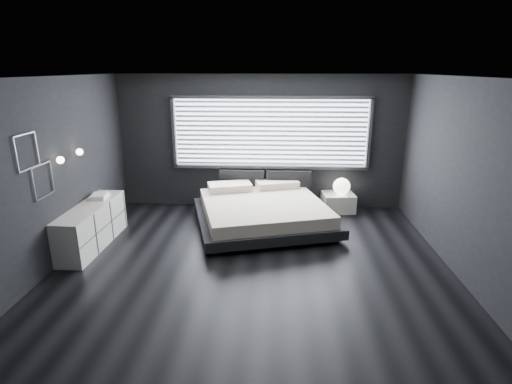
{
  "coord_description": "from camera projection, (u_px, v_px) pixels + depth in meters",
  "views": [
    {
      "loc": [
        0.35,
        -5.59,
        2.92
      ],
      "look_at": [
        0.0,
        0.85,
        0.9
      ],
      "focal_mm": 28.0,
      "sensor_mm": 36.0,
      "label": 1
    }
  ],
  "objects": [
    {
      "name": "room",
      "position": [
        253.0,
        177.0,
        5.8
      ],
      "size": [
        6.04,
        6.0,
        2.8
      ],
      "color": "black",
      "rests_on": "ground"
    },
    {
      "name": "window",
      "position": [
        270.0,
        133.0,
        8.3
      ],
      "size": [
        4.14,
        0.09,
        1.52
      ],
      "color": "white",
      "rests_on": "ground"
    },
    {
      "name": "headboard",
      "position": [
        265.0,
        182.0,
        8.56
      ],
      "size": [
        1.96,
        0.16,
        0.52
      ],
      "color": "black",
      "rests_on": "ground"
    },
    {
      "name": "sconce_near",
      "position": [
        60.0,
        160.0,
        5.94
      ],
      "size": [
        0.18,
        0.11,
        0.11
      ],
      "color": "silver",
      "rests_on": "ground"
    },
    {
      "name": "sconce_far",
      "position": [
        79.0,
        152.0,
        6.51
      ],
      "size": [
        0.18,
        0.11,
        0.11
      ],
      "color": "silver",
      "rests_on": "ground"
    },
    {
      "name": "wall_art_upper",
      "position": [
        27.0,
        152.0,
        5.3
      ],
      "size": [
        0.01,
        0.48,
        0.48
      ],
      "color": "#47474C",
      "rests_on": "ground"
    },
    {
      "name": "wall_art_lower",
      "position": [
        43.0,
        181.0,
        5.68
      ],
      "size": [
        0.01,
        0.48,
        0.48
      ],
      "color": "#47474C",
      "rests_on": "ground"
    },
    {
      "name": "bed",
      "position": [
        263.0,
        211.0,
        7.65
      ],
      "size": [
        3.0,
        2.92,
        0.64
      ],
      "color": "black",
      "rests_on": "ground"
    },
    {
      "name": "nightstand",
      "position": [
        338.0,
        202.0,
        8.45
      ],
      "size": [
        0.7,
        0.61,
        0.38
      ],
      "primitive_type": "cube",
      "rotation": [
        0.0,
        0.0,
        0.1
      ],
      "color": "silver",
      "rests_on": "ground"
    },
    {
      "name": "orb_lamp",
      "position": [
        342.0,
        186.0,
        8.29
      ],
      "size": [
        0.35,
        0.35,
        0.35
      ],
      "primitive_type": "sphere",
      "color": "white",
      "rests_on": "nightstand"
    },
    {
      "name": "dresser",
      "position": [
        91.0,
        226.0,
        6.75
      ],
      "size": [
        0.54,
        1.8,
        0.71
      ],
      "color": "silver",
      "rests_on": "ground"
    },
    {
      "name": "book_stack",
      "position": [
        99.0,
        196.0,
        7.04
      ],
      "size": [
        0.31,
        0.39,
        0.08
      ],
      "color": "white",
      "rests_on": "dresser"
    }
  ]
}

